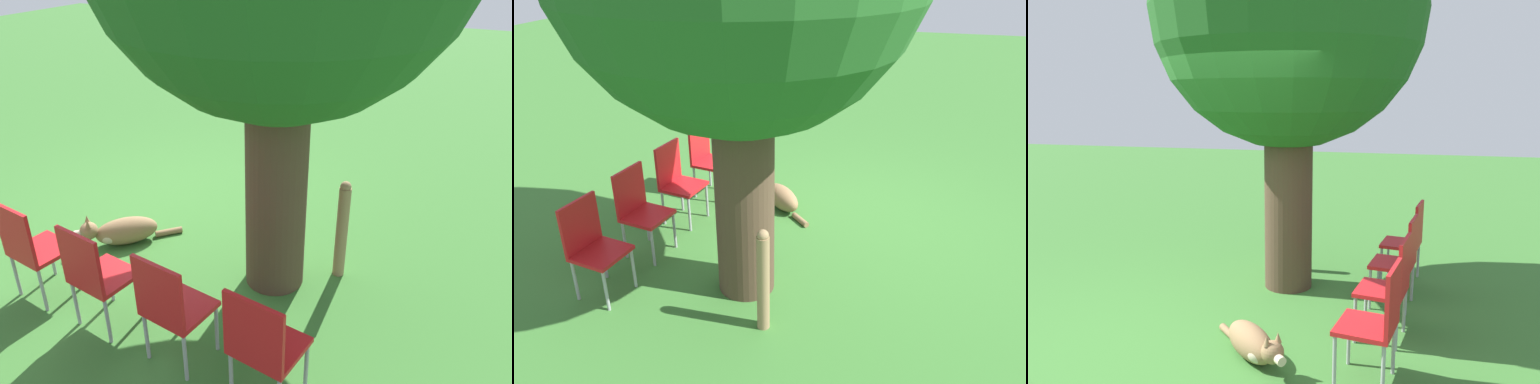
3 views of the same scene
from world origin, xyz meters
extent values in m
plane|color=#38702D|center=(0.00, 0.00, 0.00)|extent=(30.00, 30.00, 0.00)
cylinder|color=#4C3828|center=(0.71, 1.37, 1.11)|extent=(0.53, 0.53, 2.22)
ellipsoid|color=olive|center=(0.77, -0.26, 0.14)|extent=(0.64, 0.64, 0.28)
ellipsoid|color=#C6B293|center=(0.89, -0.38, 0.13)|extent=(0.32, 0.32, 0.17)
sphere|color=olive|center=(1.03, -0.52, 0.22)|extent=(0.26, 0.26, 0.18)
cylinder|color=#C6B293|center=(1.10, -0.59, 0.20)|extent=(0.11, 0.11, 0.08)
cone|color=olive|center=(1.06, -0.48, 0.33)|extent=(0.06, 0.06, 0.08)
cone|color=olive|center=(0.99, -0.55, 0.33)|extent=(0.06, 0.06, 0.08)
cylinder|color=olive|center=(0.47, 0.05, 0.03)|extent=(0.25, 0.25, 0.07)
cylinder|color=#937551|center=(0.39, 1.90, 0.45)|extent=(0.11, 0.11, 0.91)
sphere|color=#937551|center=(0.39, 1.90, 0.92)|extent=(0.10, 0.10, 0.10)
cube|color=red|center=(1.72, -0.39, 0.45)|extent=(0.49, 0.50, 0.04)
cube|color=red|center=(1.91, -0.42, 0.71)|extent=(0.11, 0.44, 0.48)
cylinder|color=#99999E|center=(1.51, -0.55, 0.22)|extent=(0.03, 0.03, 0.43)
cylinder|color=#99999E|center=(1.57, -0.17, 0.22)|extent=(0.03, 0.03, 0.43)
cylinder|color=#99999E|center=(1.86, -0.61, 0.22)|extent=(0.03, 0.03, 0.43)
cylinder|color=#99999E|center=(1.92, -0.23, 0.22)|extent=(0.03, 0.03, 0.43)
cube|color=red|center=(1.79, 0.35, 0.45)|extent=(0.49, 0.50, 0.04)
cube|color=red|center=(1.98, 0.32, 0.71)|extent=(0.11, 0.44, 0.48)
cylinder|color=#99999E|center=(1.58, 0.20, 0.22)|extent=(0.03, 0.03, 0.43)
cylinder|color=#99999E|center=(1.65, 0.57, 0.22)|extent=(0.03, 0.03, 0.43)
cylinder|color=#99999E|center=(1.94, 0.14, 0.22)|extent=(0.03, 0.03, 0.43)
cylinder|color=#99999E|center=(2.00, 0.51, 0.22)|extent=(0.03, 0.03, 0.43)
cube|color=red|center=(1.87, 1.10, 0.45)|extent=(0.49, 0.50, 0.04)
cube|color=red|center=(2.06, 1.07, 0.71)|extent=(0.11, 0.44, 0.48)
cylinder|color=#99999E|center=(1.66, 0.94, 0.22)|extent=(0.03, 0.03, 0.43)
cylinder|color=#99999E|center=(1.72, 1.32, 0.22)|extent=(0.03, 0.03, 0.43)
cylinder|color=#99999E|center=(2.01, 0.88, 0.22)|extent=(0.03, 0.03, 0.43)
cylinder|color=#99999E|center=(2.08, 1.26, 0.22)|extent=(0.03, 0.03, 0.43)
cube|color=red|center=(1.94, 1.84, 0.45)|extent=(0.49, 0.50, 0.04)
cube|color=red|center=(2.14, 1.81, 0.71)|extent=(0.11, 0.44, 0.48)
cylinder|color=#99999E|center=(1.73, 1.68, 0.22)|extent=(0.03, 0.03, 0.43)
cylinder|color=#99999E|center=(1.80, 2.06, 0.22)|extent=(0.03, 0.03, 0.43)
cylinder|color=#99999E|center=(2.09, 1.62, 0.22)|extent=(0.03, 0.03, 0.43)
cylinder|color=#99999E|center=(2.15, 2.00, 0.22)|extent=(0.03, 0.03, 0.43)
ellipsoid|color=slate|center=(1.96, -1.67, 0.09)|extent=(0.35, 0.23, 0.18)
camera|label=1|loc=(4.23, 2.78, 2.87)|focal=35.00mm
camera|label=2|loc=(-0.55, 5.11, 2.98)|focal=35.00mm
camera|label=3|loc=(1.94, -3.90, 2.15)|focal=35.00mm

